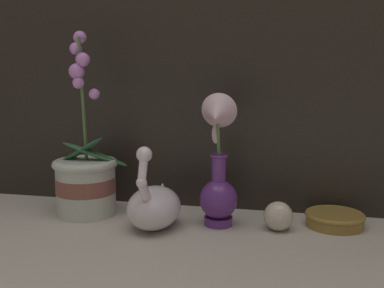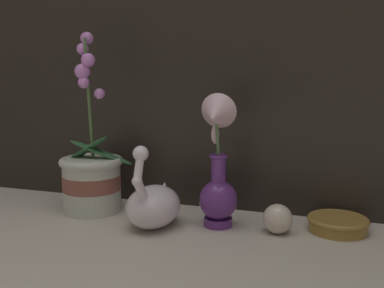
{
  "view_description": "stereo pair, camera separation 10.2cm",
  "coord_description": "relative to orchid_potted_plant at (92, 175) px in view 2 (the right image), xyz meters",
  "views": [
    {
      "loc": [
        0.18,
        -0.84,
        0.35
      ],
      "look_at": [
        -0.03,
        0.14,
        0.19
      ],
      "focal_mm": 42.0,
      "sensor_mm": 36.0,
      "label": 1
    },
    {
      "loc": [
        0.28,
        -0.82,
        0.35
      ],
      "look_at": [
        -0.03,
        0.14,
        0.19
      ],
      "focal_mm": 42.0,
      "sensor_mm": 36.0,
      "label": 2
    }
  ],
  "objects": [
    {
      "name": "ground_plane",
      "position": [
        0.31,
        -0.16,
        -0.09
      ],
      "size": [
        2.8,
        2.8,
        0.0
      ],
      "primitive_type": "plane",
      "color": "#BCB2A3"
    },
    {
      "name": "orchid_potted_plant",
      "position": [
        0.0,
        0.0,
        0.0
      ],
      "size": [
        0.22,
        0.16,
        0.45
      ],
      "color": "beige",
      "rests_on": "ground_plane"
    },
    {
      "name": "swan_figurine",
      "position": [
        0.2,
        -0.06,
        -0.04
      ],
      "size": [
        0.12,
        0.19,
        0.2
      ],
      "color": "white",
      "rests_on": "ground_plane"
    },
    {
      "name": "blue_vase",
      "position": [
        0.34,
        -0.02,
        0.03
      ],
      "size": [
        0.09,
        0.11,
        0.31
      ],
      "color": "#602D7F",
      "rests_on": "ground_plane"
    },
    {
      "name": "glass_sphere",
      "position": [
        0.47,
        -0.02,
        -0.06
      ],
      "size": [
        0.07,
        0.07,
        0.07
      ],
      "color": "beige",
      "rests_on": "ground_plane"
    },
    {
      "name": "amber_dish",
      "position": [
        0.6,
        0.04,
        -0.07
      ],
      "size": [
        0.14,
        0.14,
        0.03
      ],
      "color": "olive",
      "rests_on": "ground_plane"
    }
  ]
}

